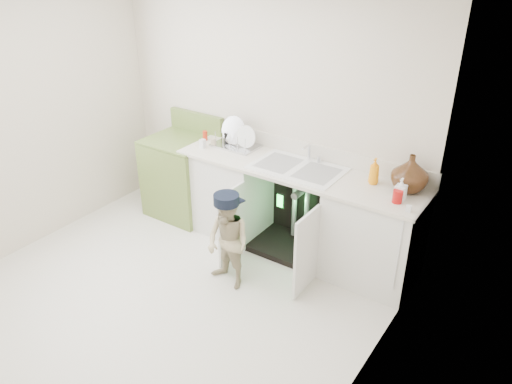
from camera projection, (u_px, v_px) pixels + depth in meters
ground at (173, 292)px, 4.44m from camera, size 3.50×3.50×0.00m
room_shell at (160, 164)px, 3.87m from camera, size 6.00×5.50×1.26m
counter_run at (299, 209)px, 4.83m from camera, size 2.44×1.02×1.22m
avocado_stove at (183, 175)px, 5.54m from camera, size 0.71×0.65×1.10m
repair_worker at (228, 241)px, 4.35m from camera, size 0.52×0.68×0.90m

